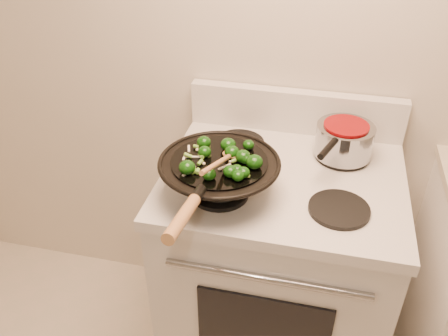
# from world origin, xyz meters

# --- Properties ---
(stove) EXTENTS (0.78, 0.67, 1.08)m
(stove) POSITION_xyz_m (-0.20, 1.17, 0.47)
(stove) COLOR silver
(stove) RESTS_ON ground
(wok) EXTENTS (0.36, 0.60, 0.19)m
(wok) POSITION_xyz_m (-0.38, 1.02, 0.99)
(wok) COLOR black
(wok) RESTS_ON stove
(stirfry) EXTENTS (0.24, 0.22, 0.04)m
(stirfry) POSITION_xyz_m (-0.36, 1.01, 1.06)
(stirfry) COLOR #0C3408
(stirfry) RESTS_ON wok
(wooden_spoon) EXTENTS (0.07, 0.25, 0.09)m
(wooden_spoon) POSITION_xyz_m (-0.36, 0.98, 1.08)
(wooden_spoon) COLOR #9E6B3E
(wooden_spoon) RESTS_ON wok
(saucepan) EXTENTS (0.19, 0.30, 0.11)m
(saucepan) POSITION_xyz_m (-0.02, 1.32, 0.99)
(saucepan) COLOR gray
(saucepan) RESTS_ON stove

